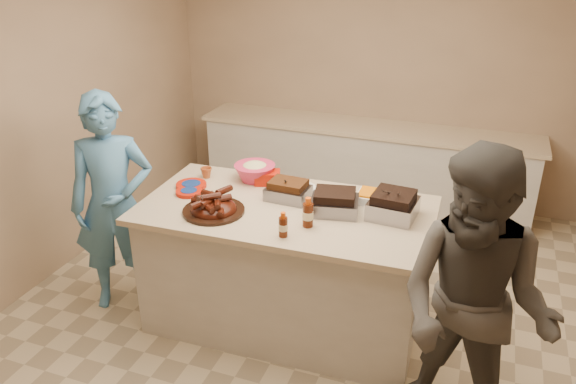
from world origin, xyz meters
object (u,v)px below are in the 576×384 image
(roasting_pan, at_px, (392,216))
(bbq_bottle_b, at_px, (308,226))
(island, at_px, (286,320))
(plastic_cup, at_px, (207,178))
(coleslaw_bowl, at_px, (255,180))
(mustard_bottle, at_px, (277,196))
(bbq_bottle_a, at_px, (283,236))
(guest_blue, at_px, (127,299))
(rib_platter, at_px, (214,212))

(roasting_pan, xyz_separation_m, bbq_bottle_b, (-0.50, -0.33, 0.00))
(island, xyz_separation_m, roasting_pan, (0.74, 0.12, 0.98))
(plastic_cup, bearing_deg, coleslaw_bowl, 12.23)
(mustard_bottle, bearing_deg, island, -51.28)
(roasting_pan, bearing_deg, bbq_bottle_a, -134.56)
(roasting_pan, height_order, guest_blue, roasting_pan)
(bbq_bottle_a, bearing_deg, plastic_cup, 142.97)
(bbq_bottle_a, distance_m, guest_blue, 1.77)
(bbq_bottle_a, xyz_separation_m, mustard_bottle, (-0.25, 0.55, 0.00))
(roasting_pan, relative_size, bbq_bottle_a, 1.81)
(guest_blue, bearing_deg, bbq_bottle_a, -38.12)
(island, bearing_deg, coleslaw_bowl, 135.06)
(roasting_pan, distance_m, plastic_cup, 1.53)
(island, relative_size, bbq_bottle_a, 12.20)
(island, relative_size, rib_platter, 4.76)
(roasting_pan, distance_m, mustard_bottle, 0.86)
(rib_platter, relative_size, plastic_cup, 4.82)
(island, xyz_separation_m, guest_blue, (-1.33, -0.19, 0.00))
(rib_platter, height_order, bbq_bottle_a, rib_platter)
(rib_platter, distance_m, bbq_bottle_a, 0.60)
(coleslaw_bowl, bearing_deg, rib_platter, -94.66)
(rib_platter, distance_m, mustard_bottle, 0.51)
(island, bearing_deg, mustard_bottle, 127.14)
(mustard_bottle, bearing_deg, plastic_cup, 168.11)
(bbq_bottle_b, relative_size, plastic_cup, 2.30)
(mustard_bottle, height_order, guest_blue, mustard_bottle)
(bbq_bottle_b, bearing_deg, island, 138.11)
(bbq_bottle_b, bearing_deg, plastic_cup, 153.68)
(bbq_bottle_b, bearing_deg, coleslaw_bowl, 137.18)
(rib_platter, height_order, coleslaw_bowl, coleslaw_bowl)
(bbq_bottle_a, bearing_deg, island, 108.23)
(rib_platter, height_order, mustard_bottle, rib_platter)
(plastic_cup, xyz_separation_m, guest_blue, (-0.55, -0.48, -0.98))
(plastic_cup, bearing_deg, roasting_pan, -6.35)
(roasting_pan, relative_size, plastic_cup, 3.41)
(island, height_order, bbq_bottle_a, bbq_bottle_a)
(mustard_bottle, bearing_deg, rib_platter, -129.52)
(island, bearing_deg, guest_blue, -173.45)
(coleslaw_bowl, distance_m, bbq_bottle_b, 0.86)
(bbq_bottle_a, bearing_deg, guest_blue, 172.02)
(coleslaw_bowl, relative_size, bbq_bottle_b, 1.56)
(roasting_pan, bearing_deg, island, -165.62)
(roasting_pan, xyz_separation_m, mustard_bottle, (-0.86, 0.03, 0.00))
(island, relative_size, coleslaw_bowl, 6.41)
(guest_blue, bearing_deg, roasting_pan, -21.55)
(coleslaw_bowl, bearing_deg, island, -43.35)
(rib_platter, distance_m, plastic_cup, 0.63)
(roasting_pan, bearing_deg, mustard_bottle, -177.05)
(island, xyz_separation_m, plastic_cup, (-0.78, 0.29, 0.98))
(bbq_bottle_b, relative_size, guest_blue, 0.12)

